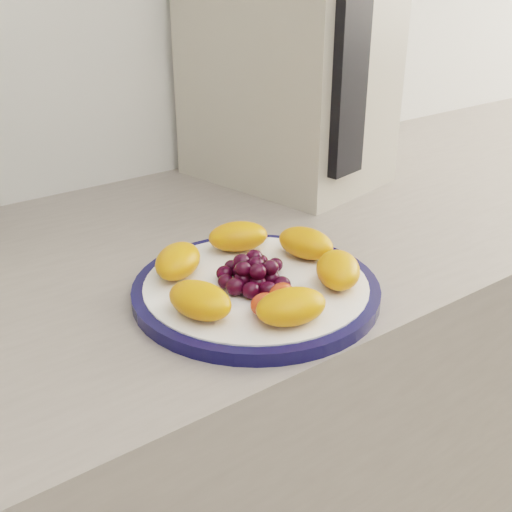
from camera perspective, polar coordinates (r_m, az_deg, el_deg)
counter at (r=1.11m, az=-5.21°, el=-20.84°), size 3.50×0.60×0.90m
plate_rim at (r=0.72m, az=0.00°, el=-3.03°), size 0.28×0.28×0.01m
plate_face at (r=0.72m, az=0.00°, el=-2.96°), size 0.25×0.25×0.02m
appliance_body at (r=1.07m, az=2.76°, el=16.74°), size 0.27×0.34×0.38m
appliance_panel at (r=0.94m, az=8.27°, el=15.55°), size 0.07×0.03×0.28m
fruit_plate at (r=0.71m, az=0.20°, el=-1.19°), size 0.24×0.24×0.04m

